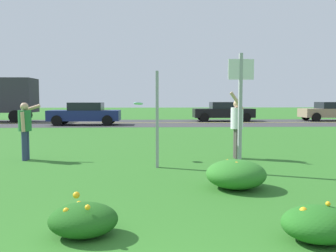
{
  "coord_description": "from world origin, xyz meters",
  "views": [
    {
      "loc": [
        0.58,
        -1.6,
        1.63
      ],
      "look_at": [
        1.01,
        7.96,
        0.91
      ],
      "focal_mm": 37.71,
      "sensor_mm": 36.0,
      "label": 1
    }
  ],
  "objects_px": {
    "frisbee_pale_blue": "(138,104)",
    "car_navy_center_right": "(85,113)",
    "person_catcher_white_shirt": "(237,123)",
    "car_tan_leftmost": "(331,111)",
    "sign_post_by_roadside": "(240,101)",
    "person_thrower_green_shirt": "(25,126)",
    "sign_post_near_path": "(157,120)",
    "car_black_center_left": "(223,111)"
  },
  "relations": [
    {
      "from": "sign_post_by_roadside",
      "to": "car_black_center_left",
      "type": "relative_size",
      "value": 0.59
    },
    {
      "from": "person_thrower_green_shirt",
      "to": "person_catcher_white_shirt",
      "type": "xyz_separation_m",
      "value": [
        5.75,
        0.01,
        0.05
      ]
    },
    {
      "from": "sign_post_near_path",
      "to": "car_navy_center_right",
      "type": "bearing_deg",
      "value": 106.99
    },
    {
      "from": "person_thrower_green_shirt",
      "to": "car_black_center_left",
      "type": "bearing_deg",
      "value": 62.48
    },
    {
      "from": "sign_post_near_path",
      "to": "car_tan_leftmost",
      "type": "bearing_deg",
      "value": 53.03
    },
    {
      "from": "sign_post_near_path",
      "to": "person_thrower_green_shirt",
      "type": "height_order",
      "value": "sign_post_near_path"
    },
    {
      "from": "sign_post_near_path",
      "to": "sign_post_by_roadside",
      "type": "distance_m",
      "value": 2.01
    },
    {
      "from": "frisbee_pale_blue",
      "to": "car_black_center_left",
      "type": "distance_m",
      "value": 17.82
    },
    {
      "from": "person_catcher_white_shirt",
      "to": "car_black_center_left",
      "type": "relative_size",
      "value": 0.41
    },
    {
      "from": "person_thrower_green_shirt",
      "to": "car_tan_leftmost",
      "type": "xyz_separation_m",
      "value": [
        17.2,
        16.95,
        -0.19
      ]
    },
    {
      "from": "person_catcher_white_shirt",
      "to": "sign_post_by_roadside",
      "type": "bearing_deg",
      "value": -101.67
    },
    {
      "from": "frisbee_pale_blue",
      "to": "car_tan_leftmost",
      "type": "relative_size",
      "value": 0.06
    },
    {
      "from": "sign_post_by_roadside",
      "to": "car_navy_center_right",
      "type": "height_order",
      "value": "sign_post_by_roadside"
    },
    {
      "from": "sign_post_near_path",
      "to": "car_tan_leftmost",
      "type": "height_order",
      "value": "sign_post_near_path"
    },
    {
      "from": "car_tan_leftmost",
      "to": "car_navy_center_right",
      "type": "xyz_separation_m",
      "value": [
        -18.11,
        -3.6,
        0.0
      ]
    },
    {
      "from": "frisbee_pale_blue",
      "to": "car_black_center_left",
      "type": "xyz_separation_m",
      "value": [
        5.8,
        16.83,
        -0.78
      ]
    },
    {
      "from": "frisbee_pale_blue",
      "to": "car_navy_center_right",
      "type": "distance_m",
      "value": 13.82
    },
    {
      "from": "person_catcher_white_shirt",
      "to": "car_tan_leftmost",
      "type": "bearing_deg",
      "value": 55.96
    },
    {
      "from": "car_tan_leftmost",
      "to": "car_black_center_left",
      "type": "distance_m",
      "value": 8.36
    },
    {
      "from": "sign_post_near_path",
      "to": "frisbee_pale_blue",
      "type": "bearing_deg",
      "value": 110.7
    },
    {
      "from": "person_catcher_white_shirt",
      "to": "frisbee_pale_blue",
      "type": "bearing_deg",
      "value": 177.52
    },
    {
      "from": "sign_post_by_roadside",
      "to": "car_black_center_left",
      "type": "xyz_separation_m",
      "value": [
        3.49,
        18.9,
        -0.86
      ]
    },
    {
      "from": "person_thrower_green_shirt",
      "to": "frisbee_pale_blue",
      "type": "bearing_deg",
      "value": 2.39
    },
    {
      "from": "sign_post_by_roadside",
      "to": "person_thrower_green_shirt",
      "type": "relative_size",
      "value": 1.7
    },
    {
      "from": "frisbee_pale_blue",
      "to": "person_catcher_white_shirt",
      "type": "bearing_deg",
      "value": -2.48
    },
    {
      "from": "sign_post_near_path",
      "to": "car_tan_leftmost",
      "type": "xyz_separation_m",
      "value": [
        13.66,
        18.15,
        -0.42
      ]
    },
    {
      "from": "car_tan_leftmost",
      "to": "car_black_center_left",
      "type": "height_order",
      "value": "same"
    },
    {
      "from": "sign_post_by_roadside",
      "to": "car_tan_leftmost",
      "type": "relative_size",
      "value": 0.59
    },
    {
      "from": "person_catcher_white_shirt",
      "to": "car_navy_center_right",
      "type": "xyz_separation_m",
      "value": [
        -6.66,
        13.34,
        -0.23
      ]
    },
    {
      "from": "sign_post_near_path",
      "to": "person_thrower_green_shirt",
      "type": "bearing_deg",
      "value": 161.29
    },
    {
      "from": "person_thrower_green_shirt",
      "to": "person_catcher_white_shirt",
      "type": "bearing_deg",
      "value": 0.09
    },
    {
      "from": "car_tan_leftmost",
      "to": "frisbee_pale_blue",
      "type": "bearing_deg",
      "value": -130.08
    },
    {
      "from": "sign_post_near_path",
      "to": "sign_post_by_roadside",
      "type": "relative_size",
      "value": 0.88
    },
    {
      "from": "car_tan_leftmost",
      "to": "person_thrower_green_shirt",
      "type": "bearing_deg",
      "value": -135.4
    },
    {
      "from": "sign_post_near_path",
      "to": "person_thrower_green_shirt",
      "type": "distance_m",
      "value": 3.74
    },
    {
      "from": "person_thrower_green_shirt",
      "to": "car_black_center_left",
      "type": "distance_m",
      "value": 19.12
    },
    {
      "from": "frisbee_pale_blue",
      "to": "sign_post_near_path",
      "type": "bearing_deg",
      "value": -69.3
    },
    {
      "from": "frisbee_pale_blue",
      "to": "car_navy_center_right",
      "type": "bearing_deg",
      "value": 106.61
    },
    {
      "from": "sign_post_near_path",
      "to": "car_tan_leftmost",
      "type": "relative_size",
      "value": 0.51
    },
    {
      "from": "person_thrower_green_shirt",
      "to": "car_tan_leftmost",
      "type": "height_order",
      "value": "person_thrower_green_shirt"
    },
    {
      "from": "person_thrower_green_shirt",
      "to": "car_navy_center_right",
      "type": "bearing_deg",
      "value": 93.91
    },
    {
      "from": "sign_post_by_roadside",
      "to": "car_navy_center_right",
      "type": "xyz_separation_m",
      "value": [
        -6.26,
        15.3,
        -0.86
      ]
    }
  ]
}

